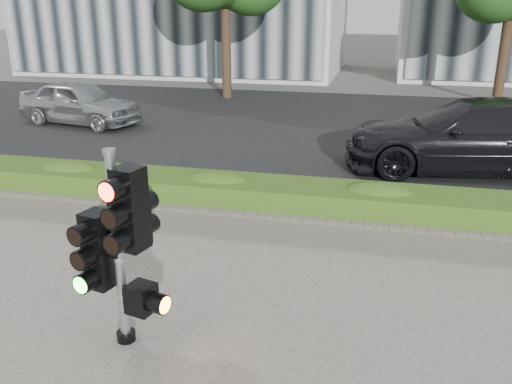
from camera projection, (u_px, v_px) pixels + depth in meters
ground at (249, 299)px, 6.85m from camera, size 120.00×120.00×0.00m
road at (331, 128)px, 16.02m from camera, size 60.00×13.00×0.02m
curb at (291, 208)px, 9.72m from camera, size 60.00×0.25×0.12m
stone_wall at (278, 227)px, 8.53m from camera, size 12.00×0.32×0.34m
hedge at (286, 203)px, 9.07m from camera, size 12.00×1.00×0.68m
traffic_signal at (122, 240)px, 5.59m from camera, size 0.79×0.64×2.18m
car_silver at (80, 103)px, 16.30m from camera, size 4.08×2.31×1.31m
car_dark at (474, 136)px, 11.68m from camera, size 5.64×2.73×1.58m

